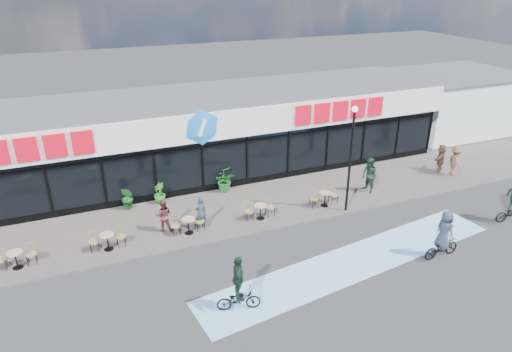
# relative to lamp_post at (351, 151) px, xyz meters

# --- Properties ---
(ground) EXTENTS (120.00, 120.00, 0.00)m
(ground) POSITION_rel_lamp_post_xyz_m (-5.95, -2.30, -3.25)
(ground) COLOR #28282B
(ground) RESTS_ON ground
(sidewalk) EXTENTS (44.00, 5.00, 0.10)m
(sidewalk) POSITION_rel_lamp_post_xyz_m (-5.95, 2.20, -3.20)
(sidewalk) COLOR #504A47
(sidewalk) RESTS_ON ground
(bike_lane) EXTENTS (14.17, 4.13, 0.01)m
(bike_lane) POSITION_rel_lamp_post_xyz_m (-1.95, -3.80, -3.24)
(bike_lane) COLOR #7BB7E9
(bike_lane) RESTS_ON ground
(building) EXTENTS (30.60, 6.57, 4.75)m
(building) POSITION_rel_lamp_post_xyz_m (-5.95, 7.63, -0.91)
(building) COLOR black
(building) RESTS_ON ground
(neighbour_building) EXTENTS (9.20, 7.20, 4.11)m
(neighbour_building) POSITION_rel_lamp_post_xyz_m (14.55, 8.70, -1.19)
(neighbour_building) COLOR white
(neighbour_building) RESTS_ON ground
(lamp_post) EXTENTS (0.28, 0.28, 5.32)m
(lamp_post) POSITION_rel_lamp_post_xyz_m (0.00, 0.00, 0.00)
(lamp_post) COLOR black
(lamp_post) RESTS_ON sidewalk
(bistro_set_1) EXTENTS (1.54, 0.62, 0.90)m
(bistro_set_1) POSITION_rel_lamp_post_xyz_m (-14.79, 0.91, -2.69)
(bistro_set_1) COLOR tan
(bistro_set_1) RESTS_ON sidewalk
(bistro_set_2) EXTENTS (1.54, 0.62, 0.90)m
(bistro_set_2) POSITION_rel_lamp_post_xyz_m (-11.28, 0.91, -2.69)
(bistro_set_2) COLOR tan
(bistro_set_2) RESTS_ON sidewalk
(bistro_set_3) EXTENTS (1.54, 0.62, 0.90)m
(bistro_set_3) POSITION_rel_lamp_post_xyz_m (-7.77, 0.91, -2.69)
(bistro_set_3) COLOR tan
(bistro_set_3) RESTS_ON sidewalk
(bistro_set_4) EXTENTS (1.54, 0.62, 0.90)m
(bistro_set_4) POSITION_rel_lamp_post_xyz_m (-4.25, 0.91, -2.69)
(bistro_set_4) COLOR tan
(bistro_set_4) RESTS_ON sidewalk
(bistro_set_5) EXTENTS (1.54, 0.62, 0.90)m
(bistro_set_5) POSITION_rel_lamp_post_xyz_m (-0.74, 0.91, -2.69)
(bistro_set_5) COLOR tan
(bistro_set_5) RESTS_ON sidewalk
(potted_plant_left) EXTENTS (0.77, 0.83, 1.22)m
(potted_plant_left) POSITION_rel_lamp_post_xyz_m (-9.97, 4.17, -2.54)
(potted_plant_left) COLOR #164D1A
(potted_plant_left) RESTS_ON sidewalk
(potted_plant_mid) EXTENTS (0.79, 0.79, 1.07)m
(potted_plant_mid) POSITION_rel_lamp_post_xyz_m (-8.39, 4.30, -2.62)
(potted_plant_mid) COLOR #24641C
(potted_plant_mid) RESTS_ON sidewalk
(potted_plant_right) EXTENTS (1.34, 1.41, 1.21)m
(potted_plant_right) POSITION_rel_lamp_post_xyz_m (-4.94, 4.38, -2.54)
(potted_plant_right) COLOR #1C6323
(potted_plant_right) RESTS_ON sidewalk
(patron_left) EXTENTS (0.67, 0.55, 1.59)m
(patron_left) POSITION_rel_lamp_post_xyz_m (-7.11, 1.09, -2.35)
(patron_left) COLOR #293441
(patron_left) RESTS_ON sidewalk
(patron_right) EXTENTS (0.91, 0.80, 1.57)m
(patron_right) POSITION_rel_lamp_post_xyz_m (-8.73, 1.48, -2.36)
(patron_right) COLOR #562C2F
(patron_right) RESTS_ON sidewalk
(pedestrian_a) EXTENTS (0.85, 1.03, 1.93)m
(pedestrian_a) POSITION_rel_lamp_post_xyz_m (2.21, 1.33, -2.19)
(pedestrian_a) COLOR #1C3327
(pedestrian_a) RESTS_ON sidewalk
(pedestrian_b) EXTENTS (0.95, 1.26, 1.72)m
(pedestrian_b) POSITION_rel_lamp_post_xyz_m (8.11, 1.34, -2.29)
(pedestrian_b) COLOR brown
(pedestrian_b) RESTS_ON sidewalk
(pedestrian_c) EXTENTS (1.53, 1.29, 1.66)m
(pedestrian_c) POSITION_rel_lamp_post_xyz_m (7.75, 2.11, -2.32)
(pedestrian_c) COLOR brown
(pedestrian_c) RESTS_ON sidewalk
(cyclist_a) EXTENTS (1.75, 0.86, 2.16)m
(cyclist_a) POSITION_rel_lamp_post_xyz_m (1.58, -4.82, -2.41)
(cyclist_a) COLOR black
(cyclist_a) RESTS_ON ground
(cyclist_c) EXTENTS (1.66, 1.10, 2.20)m
(cyclist_c) POSITION_rel_lamp_post_xyz_m (-7.37, -4.69, -2.37)
(cyclist_c) COLOR black
(cyclist_c) RESTS_ON ground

